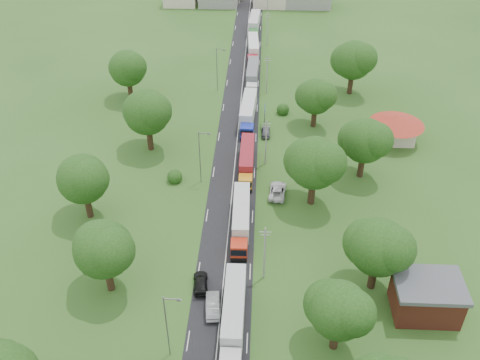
{
  "coord_description": "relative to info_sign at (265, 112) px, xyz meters",
  "views": [
    {
      "loc": [
        4.64,
        -58.95,
        54.02
      ],
      "look_at": [
        1.36,
        11.65,
        3.0
      ],
      "focal_mm": 40.0,
      "sensor_mm": 36.0,
      "label": 1
    }
  ],
  "objects": [
    {
      "name": "tree_13",
      "position": [
        -29.21,
        10.16,
        4.22
      ],
      "size": [
        8.8,
        8.8,
        11.07
      ],
      "color": "#382616",
      "rests_on": "ground"
    },
    {
      "name": "truck_5",
      "position": [
        -3.18,
        34.64,
        -0.88
      ],
      "size": [
        3.09,
        14.47,
        4.0
      ],
      "color": "maroon",
      "rests_on": "ground"
    },
    {
      "name": "car_lane_rear",
      "position": [
        -8.2,
        -44.03,
        -2.32
      ],
      "size": [
        2.4,
        4.88,
        1.36
      ],
      "primitive_type": "imported",
      "rotation": [
        0.0,
        0.0,
        3.25
      ],
      "color": "black",
      "rests_on": "ground"
    },
    {
      "name": "truck_6",
      "position": [
        -3.34,
        52.41,
        -0.85
      ],
      "size": [
        3.13,
        14.7,
        4.06
      ],
      "color": "#286B2A",
      "rests_on": "ground"
    },
    {
      "name": "tree_3",
      "position": [
        14.79,
        -42.84,
        4.22
      ],
      "size": [
        8.8,
        8.8,
        11.07
      ],
      "color": "#382616",
      "rests_on": "ground"
    },
    {
      "name": "pole_2",
      "position": [
        0.3,
        -14.0,
        1.68
      ],
      "size": [
        1.6,
        0.24,
        9.0
      ],
      "color": "gray",
      "rests_on": "ground"
    },
    {
      "name": "tree_10",
      "position": [
        -20.21,
        -44.84,
        4.22
      ],
      "size": [
        8.8,
        8.8,
        11.07
      ],
      "color": "#382616",
      "rests_on": "ground"
    },
    {
      "name": "truck_0",
      "position": [
        -3.37,
        -50.66,
        -0.83
      ],
      "size": [
        2.55,
        14.8,
        4.1
      ],
      "color": "#B9B9B9",
      "rests_on": "ground"
    },
    {
      "name": "tree_4",
      "position": [
        7.79,
        -24.83,
        4.85
      ],
      "size": [
        9.6,
        9.6,
        12.05
      ],
      "color": "#382616",
      "rests_on": "ground"
    },
    {
      "name": "lamp_0",
      "position": [
        -10.55,
        -55.0,
        2.55
      ],
      "size": [
        2.03,
        0.22,
        10.0
      ],
      "color": "slate",
      "rests_on": "ground"
    },
    {
      "name": "road",
      "position": [
        -5.2,
        -15.0,
        -3.0
      ],
      "size": [
        8.0,
        200.0,
        0.04
      ],
      "primitive_type": "cube",
      "color": "black",
      "rests_on": "ground"
    },
    {
      "name": "pole_1",
      "position": [
        0.3,
        -42.0,
        1.68
      ],
      "size": [
        1.6,
        0.24,
        9.0
      ],
      "color": "gray",
      "rests_on": "ground"
    },
    {
      "name": "pole_3",
      "position": [
        0.3,
        14.0,
        1.68
      ],
      "size": [
        1.6,
        0.24,
        9.0
      ],
      "color": "gray",
      "rests_on": "ground"
    },
    {
      "name": "tree_7",
      "position": [
        18.79,
        15.17,
        4.85
      ],
      "size": [
        9.6,
        9.6,
        12.05
      ],
      "color": "#382616",
      "rests_on": "ground"
    },
    {
      "name": "truck_4",
      "position": [
        -2.96,
        19.03,
        -0.92
      ],
      "size": [
        2.69,
        14.17,
        3.92
      ],
      "color": "silver",
      "rests_on": "ground"
    },
    {
      "name": "tree_5",
      "position": [
        16.79,
        -16.84,
        4.22
      ],
      "size": [
        8.8,
        8.8,
        11.07
      ],
      "color": "#382616",
      "rests_on": "ground"
    },
    {
      "name": "tree_6",
      "position": [
        9.79,
        0.14,
        3.59
      ],
      "size": [
        8.0,
        8.0,
        10.1
      ],
      "color": "#382616",
      "rests_on": "ground"
    },
    {
      "name": "info_sign",
      "position": [
        0.0,
        0.0,
        0.0
      ],
      "size": [
        0.12,
        3.1,
        4.1
      ],
      "color": "slate",
      "rests_on": "ground"
    },
    {
      "name": "house_brick",
      "position": [
        20.8,
        -47.0,
        -0.35
      ],
      "size": [
        8.6,
        6.6,
        5.2
      ],
      "color": "maroon",
      "rests_on": "ground"
    },
    {
      "name": "truck_2",
      "position": [
        -2.99,
        -16.04,
        -1.0
      ],
      "size": [
        2.38,
        13.6,
        3.77
      ],
      "color": "orange",
      "rests_on": "ground"
    },
    {
      "name": "car_verge_far",
      "position": [
        0.3,
        -3.77,
        -2.27
      ],
      "size": [
        1.82,
        4.32,
        1.46
      ],
      "primitive_type": "imported",
      "rotation": [
        0.0,
        0.0,
        3.16
      ],
      "color": "slate",
      "rests_on": "ground"
    },
    {
      "name": "lamp_1",
      "position": [
        -10.55,
        -20.0,
        2.55
      ],
      "size": [
        2.03,
        0.22,
        10.0
      ],
      "color": "slate",
      "rests_on": "ground"
    },
    {
      "name": "car_lane_mid",
      "position": [
        -6.2,
        -48.0,
        -2.18
      ],
      "size": [
        2.23,
        5.14,
        1.64
      ],
      "primitive_type": "imported",
      "rotation": [
        0.0,
        0.0,
        3.24
      ],
      "color": "gray",
      "rests_on": "ground"
    },
    {
      "name": "tree_12",
      "position": [
        -21.21,
        -9.83,
        4.85
      ],
      "size": [
        9.6,
        9.6,
        12.05
      ],
      "color": "#382616",
      "rests_on": "ground"
    },
    {
      "name": "tree_11",
      "position": [
        -27.21,
        -29.84,
        4.22
      ],
      "size": [
        8.8,
        8.8,
        11.07
      ],
      "color": "#382616",
      "rests_on": "ground"
    },
    {
      "name": "truck_3",
      "position": [
        -3.34,
        0.99,
        -0.79
      ],
      "size": [
        3.26,
        15.13,
        4.18
      ],
      "color": "#1A2A9E",
      "rests_on": "ground"
    },
    {
      "name": "lamp_2",
      "position": [
        -10.55,
        15.0,
        2.55
      ],
      "size": [
        2.03,
        0.22,
        10.0
      ],
      "color": "slate",
      "rests_on": "ground"
    },
    {
      "name": "tree_2",
      "position": [
        8.79,
        -52.86,
        3.59
      ],
      "size": [
        8.0,
        8.0,
        10.1
      ],
      "color": "#382616",
      "rests_on": "ground"
    },
    {
      "name": "house_cream",
      "position": [
        24.8,
        -5.0,
        0.64
      ],
      "size": [
        10.08,
        10.08,
        5.8
      ],
      "color": "beige",
      "rests_on": "ground"
    },
    {
      "name": "car_verge_near",
      "position": [
        2.37,
        -23.07,
        -2.2
      ],
      "size": [
        3.2,
        5.99,
        1.6
      ],
      "primitive_type": "imported",
      "rotation": [
        0.0,
        0.0,
        3.04
      ],
      "color": "silver",
      "rests_on": "ground"
    },
    {
      "name": "pole_4",
      "position": [
        0.3,
        42.0,
        1.68
      ],
      "size": [
        1.6,
        0.24,
        9.0
      ],
      "color": "gray",
      "rests_on": "ground"
    },
    {
      "name": "truck_1",
      "position": [
        -3.28,
        -32.01,
        -0.9
      ],
      "size": [
        2.66,
        14.31,
        3.96
      ],
      "color": "red",
      "rests_on": "ground"
    },
    {
      "name": "ground",
      "position": [
        -5.2,
        -35.0,
        -3.0
      ],
      "size": [
        260.0,
        260.0,
        0.0
      ],
      "primitive_type": "plane",
      "color": "#2B501A",
      "rests_on": "ground"
    }
  ]
}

